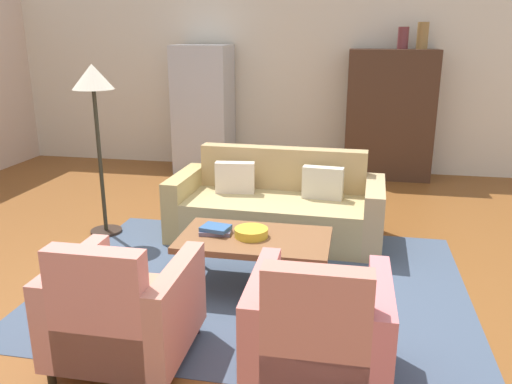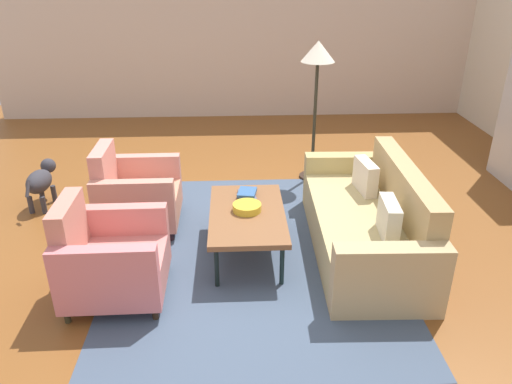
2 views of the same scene
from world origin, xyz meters
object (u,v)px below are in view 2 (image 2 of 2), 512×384
object	(u,v)px
book_stack	(247,194)
floor_lamp	(317,65)
coffee_table	(247,216)
armchair_left	(133,196)
armchair_right	(107,260)
couch	(371,223)
dog	(41,180)
fruit_bowl	(247,207)

from	to	relation	value
book_stack	floor_lamp	xyz separation A→B (m)	(-1.44, 0.88, 0.97)
coffee_table	book_stack	size ratio (longest dim) A/B	4.49
armchair_left	armchair_right	size ratio (longest dim) A/B	1.00
couch	armchair_left	distance (m)	2.43
coffee_table	dog	distance (m)	2.55
floor_lamp	dog	world-z (taller)	floor_lamp
armchair_right	book_stack	xyz separation A→B (m)	(-0.92, 1.18, 0.13)
armchair_left	fruit_bowl	xyz separation A→B (m)	(0.57, 1.17, 0.13)
book_stack	dog	bearing A→B (deg)	-108.88
couch	book_stack	bearing A→B (deg)	76.23
coffee_table	dog	world-z (taller)	dog
book_stack	floor_lamp	size ratio (longest dim) A/B	0.16
armchair_left	floor_lamp	world-z (taller)	floor_lamp
couch	fruit_bowl	world-z (taller)	couch
couch	armchair_left	world-z (taller)	armchair_left
fruit_bowl	floor_lamp	world-z (taller)	floor_lamp
floor_lamp	armchair_right	bearing A→B (deg)	-41.08
couch	fruit_bowl	size ratio (longest dim) A/B	7.93
armchair_left	fruit_bowl	bearing A→B (deg)	63.47
armchair_right	floor_lamp	size ratio (longest dim) A/B	0.51
couch	dog	world-z (taller)	couch
coffee_table	dog	size ratio (longest dim) A/B	1.69
armchair_left	dog	size ratio (longest dim) A/B	1.24
armchair_right	fruit_bowl	xyz separation A→B (m)	(-0.63, 1.17, 0.13)
fruit_bowl	book_stack	world-z (taller)	fruit_bowl
couch	armchair_left	bearing A→B (deg)	77.35
armchair_right	dog	bearing A→B (deg)	-147.16
armchair_left	coffee_table	bearing A→B (deg)	62.42
couch	coffee_table	size ratio (longest dim) A/B	1.77
book_stack	floor_lamp	bearing A→B (deg)	148.46
coffee_table	floor_lamp	xyz separation A→B (m)	(-1.76, 0.89, 1.04)
couch	dog	bearing A→B (deg)	73.96
dog	fruit_bowl	bearing A→B (deg)	-111.47
coffee_table	dog	bearing A→B (deg)	-115.85
coffee_table	armchair_right	size ratio (longest dim) A/B	1.36
book_stack	armchair_left	bearing A→B (deg)	-103.22
armchair_right	fruit_bowl	size ratio (longest dim) A/B	3.28
fruit_bowl	coffee_table	bearing A→B (deg)	0.00
floor_lamp	couch	bearing A→B (deg)	9.39
couch	fruit_bowl	distance (m)	1.20
armchair_left	dog	distance (m)	1.24
dog	floor_lamp	bearing A→B (deg)	-74.61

